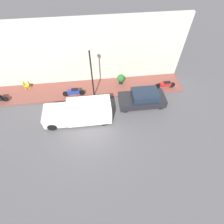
# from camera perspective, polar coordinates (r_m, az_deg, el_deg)

# --- Properties ---
(ground_plane) EXTENTS (60.00, 60.00, 0.00)m
(ground_plane) POSITION_cam_1_polar(r_m,az_deg,el_deg) (14.11, -7.24, -5.99)
(ground_plane) COLOR #514F51
(sidewalk) EXTENTS (2.53, 17.96, 0.14)m
(sidewalk) POSITION_cam_1_polar(r_m,az_deg,el_deg) (17.06, -7.84, 7.39)
(sidewalk) COLOR brown
(sidewalk) RESTS_ON ground_plane
(building_facade) EXTENTS (0.30, 17.96, 6.13)m
(building_facade) POSITION_cam_1_polar(r_m,az_deg,el_deg) (16.33, -9.17, 18.42)
(building_facade) COLOR beige
(building_facade) RESTS_ON ground_plane
(parked_car) EXTENTS (1.80, 4.02, 1.39)m
(parked_car) POSITION_cam_1_polar(r_m,az_deg,el_deg) (15.47, 9.98, 4.37)
(parked_car) COLOR black
(parked_car) RESTS_ON ground_plane
(delivery_van) EXTENTS (1.94, 5.35, 1.65)m
(delivery_van) POSITION_cam_1_polar(r_m,az_deg,el_deg) (14.23, -10.70, -0.05)
(delivery_van) COLOR silver
(delivery_van) RESTS_ON ground_plane
(motorcycle_red) EXTENTS (0.30, 1.97, 0.75)m
(motorcycle_red) POSITION_cam_1_polar(r_m,az_deg,el_deg) (17.39, 16.99, 8.53)
(motorcycle_red) COLOR #B21E1E
(motorcycle_red) RESTS_ON sidewalk
(motorcycle_blue) EXTENTS (0.30, 1.99, 0.80)m
(motorcycle_blue) POSITION_cam_1_polar(r_m,az_deg,el_deg) (16.29, -12.41, 6.40)
(motorcycle_blue) COLOR navy
(motorcycle_blue) RESTS_ON sidewalk
(streetlamp) EXTENTS (0.33, 0.33, 5.00)m
(streetlamp) POSITION_cam_1_polar(r_m,az_deg,el_deg) (14.15, -6.89, 14.42)
(streetlamp) COLOR black
(streetlamp) RESTS_ON sidewalk
(potted_plant) EXTENTS (0.73, 0.73, 0.98)m
(potted_plant) POSITION_cam_1_polar(r_m,az_deg,el_deg) (17.09, 2.94, 10.82)
(potted_plant) COLOR black
(potted_plant) RESTS_ON sidewalk
(cafe_chair) EXTENTS (0.40, 0.40, 0.87)m
(cafe_chair) POSITION_cam_1_polar(r_m,az_deg,el_deg) (18.37, -26.38, 7.97)
(cafe_chair) COLOR yellow
(cafe_chair) RESTS_ON sidewalk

